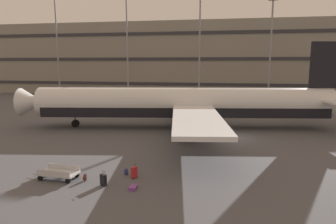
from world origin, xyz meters
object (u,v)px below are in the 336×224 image
suitcase_red (133,187)px  backpack_scuffed (126,172)px  airliner (187,104)px  baggage_cart (58,173)px  backpack_silver (85,177)px  suitcase_upright (103,180)px  suitcase_laid_flat (134,172)px

suitcase_red → backpack_scuffed: (-1.17, 2.20, 0.12)m
airliner → baggage_cart: size_ratio=12.22×
backpack_silver → backpack_scuffed: bearing=32.2°
suitcase_upright → suitcase_red: suitcase_upright is taller
backpack_scuffed → backpack_silver: size_ratio=0.91×
baggage_cart → backpack_scuffed: bearing=19.2°
suitcase_laid_flat → suitcase_red: (0.45, -1.81, -0.31)m
suitcase_red → baggage_cart: bearing=172.7°
suitcase_upright → baggage_cart: bearing=171.3°
airliner → backpack_silver: (-4.84, -17.74, -2.66)m
airliner → backpack_scuffed: (-2.44, -16.22, -2.69)m
baggage_cart → airliner: bearing=69.2°
suitcase_upright → suitcase_laid_flat: suitcase_laid_flat is taller
airliner → suitcase_red: bearing=-93.9°
suitcase_upright → suitcase_laid_flat: 2.27m
airliner → backpack_scuffed: bearing=-98.5°
airliner → baggage_cart: airliner is taller
backpack_silver → airliner: bearing=74.8°
suitcase_upright → backpack_scuffed: bearing=66.9°
airliner → backpack_silver: bearing=-105.2°
backpack_scuffed → backpack_silver: bearing=-147.8°
backpack_scuffed → suitcase_red: bearing=-62.0°
suitcase_laid_flat → backpack_silver: size_ratio=1.76×
suitcase_laid_flat → baggage_cart: bearing=-167.6°
suitcase_upright → backpack_silver: suitcase_upright is taller
backpack_silver → baggage_cart: bearing=179.5°
backpack_silver → suitcase_laid_flat: bearing=19.8°
airliner → suitcase_laid_flat: (-1.72, -16.62, -2.50)m
suitcase_upright → suitcase_laid_flat: (1.57, 1.63, 0.01)m
backpack_scuffed → baggage_cart: baggage_cart is taller
suitcase_laid_flat → backpack_silver: (-3.11, -1.12, -0.16)m
suitcase_red → backpack_scuffed: 2.49m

